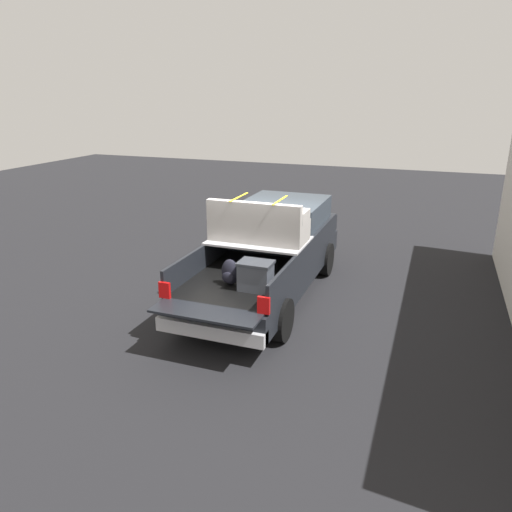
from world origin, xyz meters
name	(u,v)px	position (x,y,z in m)	size (l,w,h in m)	color
ground_plane	(266,296)	(0.00, 0.00, 0.00)	(40.00, 40.00, 0.00)	black
pickup_truck	(272,249)	(0.37, 0.00, 0.95)	(6.05, 2.06, 2.23)	black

